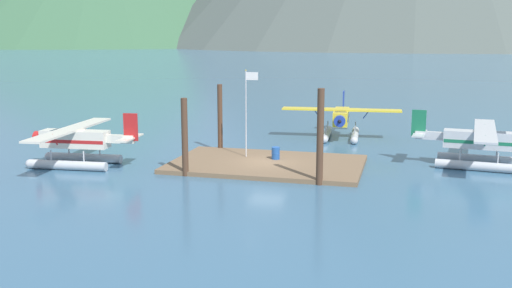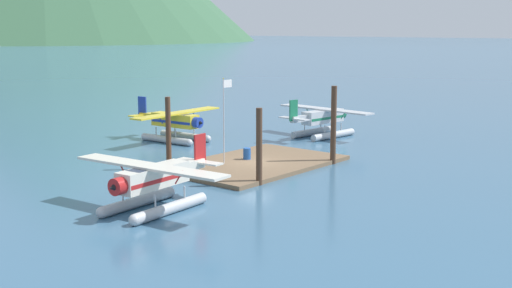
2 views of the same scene
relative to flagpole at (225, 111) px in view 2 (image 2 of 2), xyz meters
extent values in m
plane|color=#38607F|center=(1.80, -1.37, -4.23)|extent=(1200.00, 1200.00, 0.00)
cube|color=brown|center=(1.80, -1.37, -4.08)|extent=(13.32, 8.48, 0.30)
cylinder|color=#4C3323|center=(-2.71, -5.48, -1.67)|extent=(0.41, 0.41, 5.12)
cylinder|color=#4C3323|center=(6.12, -5.53, -1.26)|extent=(0.42, 0.42, 5.96)
cylinder|color=#4C3323|center=(-3.03, 2.82, -1.57)|extent=(0.39, 0.39, 5.32)
cylinder|color=silver|center=(-0.12, 0.00, -0.80)|extent=(0.08, 0.08, 6.26)
cube|color=white|center=(0.33, 0.00, 1.97)|extent=(0.90, 0.03, 0.56)
sphere|color=gold|center=(-0.12, 0.00, 2.37)|extent=(0.10, 0.10, 0.10)
cylinder|color=#1E4C99|center=(2.17, -0.29, -3.49)|extent=(0.58, 0.58, 0.88)
torus|color=#1E4C99|center=(2.17, -0.29, -3.49)|extent=(0.62, 0.62, 0.04)
cylinder|color=#B7BABF|center=(16.29, 3.35, -3.91)|extent=(5.64, 1.23, 0.64)
sphere|color=#B7BABF|center=(19.07, 3.05, -3.91)|extent=(0.64, 0.64, 0.64)
cylinder|color=#B7BABF|center=(16.02, 0.86, -3.91)|extent=(5.64, 1.23, 0.64)
sphere|color=#B7BABF|center=(18.81, 0.56, -3.91)|extent=(0.64, 0.64, 0.64)
cylinder|color=#B7BABF|center=(17.48, 3.22, -3.24)|extent=(0.10, 0.10, 0.70)
cylinder|color=#B7BABF|center=(15.09, 3.47, -3.24)|extent=(0.10, 0.10, 0.70)
cylinder|color=#B7BABF|center=(17.21, 0.73, -3.24)|extent=(0.10, 0.10, 0.70)
cylinder|color=#B7BABF|center=(14.83, 0.99, -3.24)|extent=(0.10, 0.10, 0.70)
cube|color=silver|center=(16.15, 2.10, -2.29)|extent=(4.90, 1.74, 1.20)
cube|color=#196B47|center=(16.15, 2.10, -2.39)|extent=(4.81, 1.75, 0.24)
cube|color=#283347|center=(17.23, 1.99, -1.96)|extent=(1.21, 1.17, 0.56)
cube|color=silver|center=(16.45, 2.07, -1.62)|extent=(2.50, 10.49, 0.14)
cylinder|color=#196B47|center=(16.69, 4.26, -1.96)|extent=(0.15, 0.63, 0.84)
cylinder|color=#196B47|center=(16.22, -0.12, -1.96)|extent=(0.15, 0.63, 0.84)
cylinder|color=#196B47|center=(18.84, 1.81, -2.29)|extent=(0.70, 1.02, 0.96)
cone|color=black|center=(19.29, 1.77, -2.29)|extent=(0.39, 0.40, 0.36)
cube|color=silver|center=(12.92, 2.45, -2.19)|extent=(2.23, 0.67, 0.56)
cube|color=#196B47|center=(12.03, 2.55, -1.34)|extent=(1.01, 0.23, 1.90)
cube|color=silver|center=(12.13, 2.53, -2.09)|extent=(1.14, 3.27, 0.10)
cylinder|color=#B7BABF|center=(6.79, 11.25, -3.91)|extent=(1.00, 5.63, 0.64)
sphere|color=#B7BABF|center=(6.97, 8.45, -3.91)|extent=(0.64, 0.64, 0.64)
cylinder|color=#B7BABF|center=(4.30, 11.08, -3.91)|extent=(1.00, 5.63, 0.64)
sphere|color=#B7BABF|center=(4.48, 8.29, -3.91)|extent=(0.64, 0.64, 0.64)
cylinder|color=#B7BABF|center=(6.87, 10.05, -3.24)|extent=(0.10, 0.10, 0.70)
cylinder|color=#B7BABF|center=(6.71, 12.44, -3.24)|extent=(0.10, 0.10, 0.70)
cylinder|color=#B7BABF|center=(4.37, 9.89, -3.24)|extent=(0.10, 0.10, 0.70)
cylinder|color=#B7BABF|center=(4.22, 12.28, -3.24)|extent=(0.10, 0.10, 0.70)
cube|color=yellow|center=(5.54, 11.17, -2.29)|extent=(1.55, 4.87, 1.20)
cube|color=#1E389E|center=(5.54, 11.17, -2.39)|extent=(1.56, 4.78, 0.24)
cube|color=#283347|center=(5.61, 10.09, -1.96)|extent=(1.12, 1.17, 0.56)
cube|color=yellow|center=(5.56, 10.87, -1.62)|extent=(10.47, 2.08, 0.14)
cylinder|color=#1E389E|center=(7.76, 11.01, -1.96)|extent=(0.63, 0.12, 0.84)
cylinder|color=#1E389E|center=(3.37, 10.72, -1.96)|extent=(0.63, 0.12, 0.84)
cylinder|color=#1E389E|center=(5.72, 8.47, -2.29)|extent=(1.00, 0.66, 0.96)
cone|color=black|center=(5.75, 8.02, -2.29)|extent=(0.38, 0.37, 0.36)
cube|color=yellow|center=(5.33, 14.41, -2.19)|extent=(0.58, 2.22, 0.56)
cube|color=#1E389E|center=(5.27, 15.31, -1.34)|extent=(0.19, 1.01, 1.90)
cube|color=yellow|center=(5.28, 15.21, -2.09)|extent=(3.25, 1.01, 0.10)
cylinder|color=#B7BABF|center=(-11.13, -5.96, -3.91)|extent=(5.63, 1.10, 0.64)
sphere|color=#B7BABF|center=(-13.92, -6.19, -3.91)|extent=(0.64, 0.64, 0.64)
cylinder|color=#B7BABF|center=(-11.34, -3.47, -3.91)|extent=(5.63, 1.10, 0.64)
sphere|color=#B7BABF|center=(-14.13, -3.70, -3.91)|extent=(0.64, 0.64, 0.64)
cylinder|color=#B7BABF|center=(-12.33, -6.06, -3.24)|extent=(0.10, 0.10, 0.70)
cylinder|color=#B7BABF|center=(-9.94, -5.86, -3.24)|extent=(0.10, 0.10, 0.70)
cylinder|color=#B7BABF|center=(-12.54, -3.57, -3.24)|extent=(0.10, 0.10, 0.70)
cylinder|color=#B7BABF|center=(-10.14, -3.37, -3.24)|extent=(0.10, 0.10, 0.70)
cube|color=silver|center=(-11.24, -4.72, -2.29)|extent=(4.89, 1.63, 1.20)
cube|color=#B21E1E|center=(-11.24, -4.72, -2.39)|extent=(4.79, 1.64, 0.24)
cube|color=#283347|center=(-12.31, -4.81, -1.96)|extent=(1.18, 1.14, 0.56)
cube|color=silver|center=(-11.54, -4.74, -1.62)|extent=(2.25, 10.48, 0.14)
cylinder|color=#B21E1E|center=(-11.35, -6.93, -1.96)|extent=(0.13, 0.63, 0.84)
cylinder|color=#B21E1E|center=(-11.72, -2.55, -1.96)|extent=(0.13, 0.63, 0.84)
cylinder|color=#B21E1E|center=(-13.93, -4.94, -2.29)|extent=(0.68, 1.01, 0.96)
cone|color=black|center=(-14.38, -4.98, -2.29)|extent=(0.38, 0.39, 0.36)
cube|color=silver|center=(-8.00, -4.45, -2.19)|extent=(2.23, 0.62, 0.56)
cube|color=#B21E1E|center=(-7.10, -4.37, -1.34)|extent=(1.01, 0.20, 1.90)
cube|color=silver|center=(-7.20, -4.38, -2.09)|extent=(1.06, 3.26, 0.10)
camera|label=1|loc=(11.12, -39.96, 4.90)|focal=40.53mm
camera|label=2|loc=(-35.42, -32.17, 6.04)|focal=46.04mm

